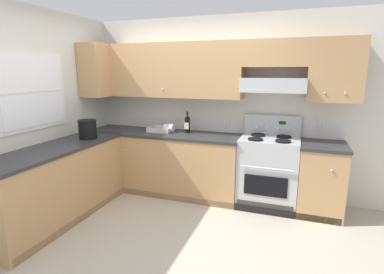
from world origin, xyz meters
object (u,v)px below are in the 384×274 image
(stove, at_px, (268,171))
(bowl, at_px, (161,130))
(wine_bottle, at_px, (187,123))
(bucket, at_px, (88,129))
(paper_towel_roll, at_px, (169,128))

(stove, distance_m, bowl, 1.65)
(wine_bottle, relative_size, bowl, 0.97)
(wine_bottle, height_order, bowl, wine_bottle)
(bowl, distance_m, bucket, 1.05)
(wine_bottle, height_order, bucket, wine_bottle)
(bucket, bearing_deg, paper_towel_roll, 42.02)
(bucket, bearing_deg, bowl, 46.90)
(bucket, distance_m, paper_towel_roll, 1.14)
(bucket, bearing_deg, wine_bottle, 36.04)
(stove, height_order, paper_towel_roll, stove)
(stove, bearing_deg, bowl, 178.30)
(stove, relative_size, bucket, 4.77)
(stove, height_order, wine_bottle, wine_bottle)
(stove, distance_m, wine_bottle, 1.32)
(bowl, relative_size, bucket, 1.38)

